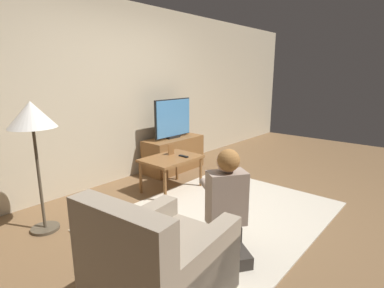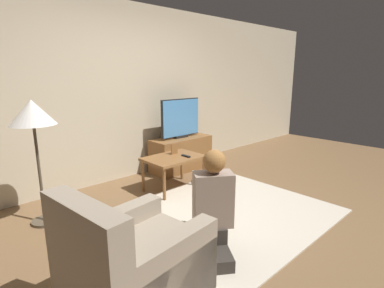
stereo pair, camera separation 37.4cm
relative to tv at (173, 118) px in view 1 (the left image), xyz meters
The scene contains 11 objects.
ground_plane 2.02m from the tv, 118.70° to the right, with size 10.00×10.00×0.00m, color brown.
wall_back 1.03m from the tv, 159.00° to the left, with size 10.00×0.06×2.60m.
rug 2.01m from the tv, 118.70° to the right, with size 2.59×1.98×0.02m.
tv_stand 0.60m from the tv, 90.00° to the right, with size 1.04×0.45×0.55m.
tv is the anchor object (origin of this frame).
coffee_table 1.01m from the tv, 137.49° to the right, with size 0.79×0.55×0.47m.
floor_lamp 2.36m from the tv, behind, with size 0.45×0.45×1.33m.
armchair 3.11m from the tv, 137.35° to the right, with size 0.96×0.81×0.87m.
person_kneeling 2.48m from the tv, 124.47° to the right, with size 0.64×0.77×0.95m.
picture_frame 0.82m from the tv, 138.06° to the right, with size 0.11×0.01×0.15m.
remote 0.98m from the tv, 126.62° to the right, with size 0.04×0.15×0.02m.
Camera 1 is at (-2.57, -1.80, 1.59)m, focal length 28.00 mm.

